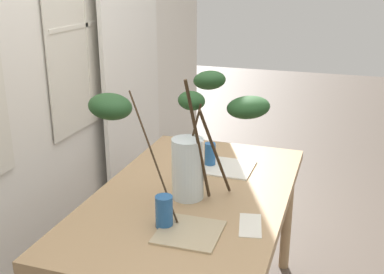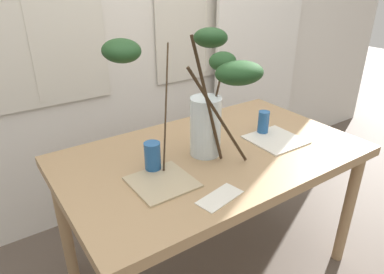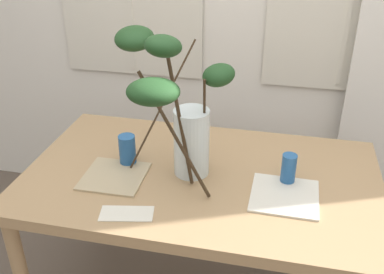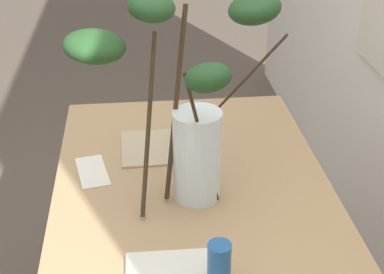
{
  "view_description": "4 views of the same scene",
  "coord_description": "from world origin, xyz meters",
  "px_view_note": "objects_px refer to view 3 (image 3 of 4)",
  "views": [
    {
      "loc": [
        -1.94,
        -0.64,
        1.76
      ],
      "look_at": [
        0.03,
        0.01,
        1.04
      ],
      "focal_mm": 44.59,
      "sensor_mm": 36.0,
      "label": 1
    },
    {
      "loc": [
        -0.94,
        -1.19,
        1.58
      ],
      "look_at": [
        -0.09,
        0.06,
        0.85
      ],
      "focal_mm": 32.46,
      "sensor_mm": 36.0,
      "label": 2
    },
    {
      "loc": [
        0.3,
        -1.54,
        1.79
      ],
      "look_at": [
        -0.04,
        -0.02,
        0.95
      ],
      "focal_mm": 41.42,
      "sensor_mm": 36.0,
      "label": 3
    },
    {
      "loc": [
        1.43,
        -0.16,
        1.79
      ],
      "look_at": [
        -0.06,
        -0.01,
        0.96
      ],
      "focal_mm": 53.75,
      "sensor_mm": 36.0,
      "label": 4
    }
  ],
  "objects_px": {
    "dining_table": "(201,189)",
    "plate_square_right": "(284,196)",
    "drinking_glass_blue_right": "(289,169)",
    "plate_square_left": "(114,176)",
    "drinking_glass_blue_left": "(127,150)",
    "vase_with_branches": "(175,105)"
  },
  "relations": [
    {
      "from": "vase_with_branches",
      "to": "drinking_glass_blue_right",
      "type": "distance_m",
      "value": 0.52
    },
    {
      "from": "dining_table",
      "to": "vase_with_branches",
      "type": "relative_size",
      "value": 2.03
    },
    {
      "from": "drinking_glass_blue_right",
      "to": "plate_square_right",
      "type": "distance_m",
      "value": 0.12
    },
    {
      "from": "drinking_glass_blue_right",
      "to": "plate_square_right",
      "type": "bearing_deg",
      "value": -93.55
    },
    {
      "from": "drinking_glass_blue_left",
      "to": "drinking_glass_blue_right",
      "type": "distance_m",
      "value": 0.68
    },
    {
      "from": "plate_square_left",
      "to": "drinking_glass_blue_left",
      "type": "bearing_deg",
      "value": 79.84
    },
    {
      "from": "vase_with_branches",
      "to": "plate_square_left",
      "type": "bearing_deg",
      "value": -159.68
    },
    {
      "from": "plate_square_right",
      "to": "drinking_glass_blue_left",
      "type": "bearing_deg",
      "value": 171.7
    },
    {
      "from": "dining_table",
      "to": "plate_square_right",
      "type": "height_order",
      "value": "plate_square_right"
    },
    {
      "from": "vase_with_branches",
      "to": "drinking_glass_blue_right",
      "type": "bearing_deg",
      "value": 3.48
    },
    {
      "from": "drinking_glass_blue_left",
      "to": "dining_table",
      "type": "bearing_deg",
      "value": -2.14
    },
    {
      "from": "drinking_glass_blue_right",
      "to": "dining_table",
      "type": "bearing_deg",
      "value": -177.45
    },
    {
      "from": "vase_with_branches",
      "to": "plate_square_left",
      "type": "relative_size",
      "value": 2.91
    },
    {
      "from": "drinking_glass_blue_right",
      "to": "plate_square_left",
      "type": "bearing_deg",
      "value": -170.46
    },
    {
      "from": "dining_table",
      "to": "vase_with_branches",
      "type": "height_order",
      "value": "vase_with_branches"
    },
    {
      "from": "dining_table",
      "to": "plate_square_right",
      "type": "relative_size",
      "value": 5.71
    },
    {
      "from": "drinking_glass_blue_left",
      "to": "drinking_glass_blue_right",
      "type": "xyz_separation_m",
      "value": [
        0.68,
        0.0,
        -0.0
      ]
    },
    {
      "from": "drinking_glass_blue_left",
      "to": "plate_square_right",
      "type": "distance_m",
      "value": 0.69
    },
    {
      "from": "drinking_glass_blue_left",
      "to": "plate_square_right",
      "type": "height_order",
      "value": "drinking_glass_blue_left"
    },
    {
      "from": "dining_table",
      "to": "drinking_glass_blue_left",
      "type": "relative_size",
      "value": 10.97
    },
    {
      "from": "vase_with_branches",
      "to": "drinking_glass_blue_right",
      "type": "height_order",
      "value": "vase_with_branches"
    },
    {
      "from": "plate_square_right",
      "to": "dining_table",
      "type": "bearing_deg",
      "value": 166.07
    }
  ]
}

